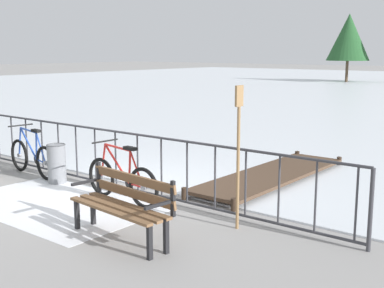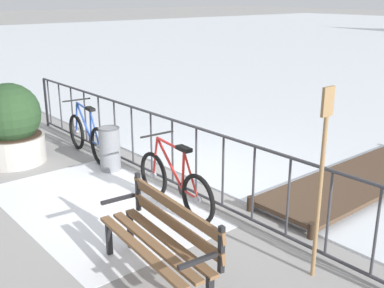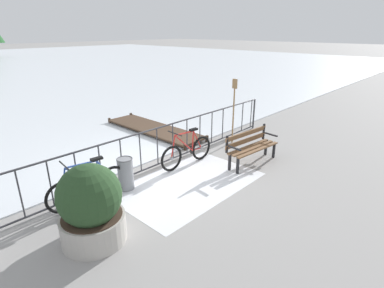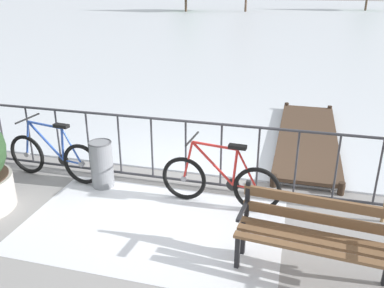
{
  "view_description": "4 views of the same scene",
  "coord_description": "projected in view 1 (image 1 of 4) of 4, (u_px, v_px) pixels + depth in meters",
  "views": [
    {
      "loc": [
        6.53,
        -5.99,
        2.43
      ],
      "look_at": [
        1.41,
        0.38,
        0.93
      ],
      "focal_mm": 47.81,
      "sensor_mm": 36.0,
      "label": 1
    },
    {
      "loc": [
        5.23,
        -4.01,
        2.79
      ],
      "look_at": [
        0.29,
        0.14,
        0.72
      ],
      "focal_mm": 44.05,
      "sensor_mm": 36.0,
      "label": 2
    },
    {
      "loc": [
        -4.62,
        -5.5,
        3.34
      ],
      "look_at": [
        0.39,
        -0.84,
        0.74
      ],
      "focal_mm": 28.38,
      "sensor_mm": 36.0,
      "label": 3
    },
    {
      "loc": [
        1.54,
        -5.44,
        3.0
      ],
      "look_at": [
        0.01,
        0.32,
        0.56
      ],
      "focal_mm": 38.31,
      "sensor_mm": 36.0,
      "label": 4
    }
  ],
  "objects": [
    {
      "name": "tree_west_mid",
      "position": [
        349.0,
        37.0,
        39.38
      ],
      "size": [
        3.28,
        3.28,
        5.25
      ],
      "color": "brown",
      "rests_on": "ground"
    },
    {
      "name": "trash_bin",
      "position": [
        57.0,
        163.0,
        9.48
      ],
      "size": [
        0.35,
        0.35,
        0.73
      ],
      "color": "gray",
      "rests_on": "ground"
    },
    {
      "name": "snow_patch",
      "position": [
        56.0,
        204.0,
        8.21
      ],
      "size": [
        3.33,
        2.09,
        0.01
      ],
      "primitive_type": "cube",
      "color": "white",
      "rests_on": "ground"
    },
    {
      "name": "wooden_dock",
      "position": [
        272.0,
        175.0,
        9.68
      ],
      "size": [
        1.1,
        4.09,
        0.2
      ],
      "color": "#4C3828",
      "rests_on": "ground"
    },
    {
      "name": "railing_fence",
      "position": [
        116.0,
        159.0,
        8.95
      ],
      "size": [
        9.06,
        0.06,
        1.07
      ],
      "color": "#38383D",
      "rests_on": "ground"
    },
    {
      "name": "park_bench",
      "position": [
        124.0,
        201.0,
        6.62
      ],
      "size": [
        1.64,
        0.63,
        0.89
      ],
      "color": "brown",
      "rests_on": "ground"
    },
    {
      "name": "ground_plane",
      "position": [
        117.0,
        190.0,
        9.05
      ],
      "size": [
        160.0,
        160.0,
        0.0
      ],
      "primitive_type": "plane",
      "color": "gray"
    },
    {
      "name": "bicycle_near_railing",
      "position": [
        122.0,
        180.0,
        8.26
      ],
      "size": [
        1.71,
        0.52,
        0.97
      ],
      "color": "black",
      "rests_on": "ground"
    },
    {
      "name": "bicycle_second",
      "position": [
        32.0,
        157.0,
        10.04
      ],
      "size": [
        1.71,
        0.52,
        0.97
      ],
      "color": "black",
      "rests_on": "ground"
    },
    {
      "name": "oar_upright",
      "position": [
        238.0,
        148.0,
        6.88
      ],
      "size": [
        0.04,
        0.16,
        1.98
      ],
      "color": "#937047",
      "rests_on": "ground"
    }
  ]
}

